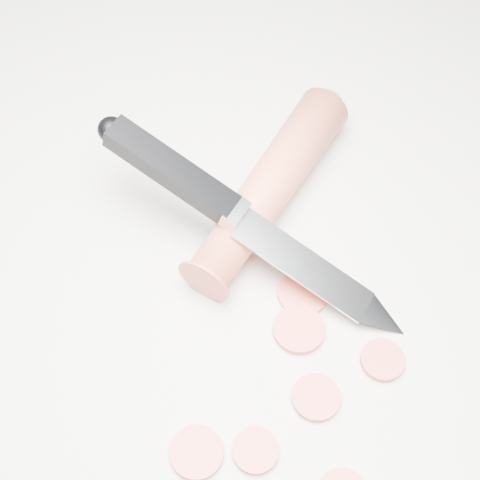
{
  "coord_description": "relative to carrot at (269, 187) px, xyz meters",
  "views": [
    {
      "loc": [
        -0.02,
        -0.22,
        0.47
      ],
      "look_at": [
        -0.04,
        0.06,
        0.02
      ],
      "focal_mm": 50.0,
      "sensor_mm": 36.0,
      "label": 1
    }
  ],
  "objects": [
    {
      "name": "carrot_slice_0",
      "position": [
        -0.04,
        -0.21,
        -0.02
      ],
      "size": [
        0.04,
        0.04,
        0.01
      ],
      "primitive_type": "cylinder",
      "color": "#D5493B",
      "rests_on": "ground"
    },
    {
      "name": "carrot_slice_6",
      "position": [
        0.04,
        -0.17,
        -0.02
      ],
      "size": [
        0.03,
        0.03,
        0.01
      ],
      "primitive_type": "cylinder",
      "color": "#D5493B",
      "rests_on": "ground"
    },
    {
      "name": "carrot_slice_5",
      "position": [
        0.03,
        -0.08,
        -0.02
      ],
      "size": [
        0.04,
        0.04,
        0.01
      ],
      "primitive_type": "cylinder",
      "color": "#D5493B",
      "rests_on": "ground"
    },
    {
      "name": "carrot",
      "position": [
        0.0,
        0.0,
        0.0
      ],
      "size": [
        0.12,
        0.2,
        0.04
      ],
      "primitive_type": "cylinder",
      "rotation": [
        1.57,
        0.0,
        -0.45
      ],
      "color": "#D7563B",
      "rests_on": "ground"
    },
    {
      "name": "carrot_slice_1",
      "position": [
        0.0,
        -0.21,
        -0.02
      ],
      "size": [
        0.03,
        0.03,
        0.01
      ],
      "primitive_type": "cylinder",
      "color": "#D5493B",
      "rests_on": "ground"
    },
    {
      "name": "kitchen_knife",
      "position": [
        -0.01,
        -0.05,
        0.02
      ],
      "size": [
        0.26,
        0.14,
        0.09
      ],
      "primitive_type": null,
      "color": "silver",
      "rests_on": "ground"
    },
    {
      "name": "ground",
      "position": [
        0.02,
        -0.11,
        -0.02
      ],
      "size": [
        2.4,
        2.4,
        0.0
      ],
      "primitive_type": "plane",
      "color": "beige",
      "rests_on": "ground"
    },
    {
      "name": "carrot_slice_4",
      "position": [
        0.09,
        -0.13,
        -0.02
      ],
      "size": [
        0.03,
        0.03,
        0.01
      ],
      "primitive_type": "cylinder",
      "color": "#D5493B",
      "rests_on": "ground"
    },
    {
      "name": "carrot_slice_2",
      "position": [
        0.03,
        -0.12,
        -0.02
      ],
      "size": [
        0.04,
        0.04,
        0.01
      ],
      "primitive_type": "cylinder",
      "color": "#D5493B",
      "rests_on": "ground"
    }
  ]
}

